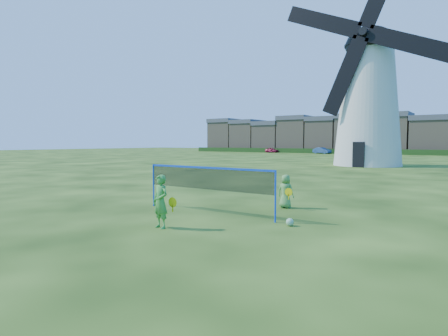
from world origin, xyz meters
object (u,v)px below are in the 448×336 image
object	(u,v)px
car_left	(272,150)
car_right	(322,151)
player_boy	(286,191)
player_girl	(161,202)
play_ball	(290,222)
badminton_net	(207,179)
windmill	(369,97)

from	to	relation	value
car_left	car_right	world-z (taller)	car_right
player_boy	car_right	world-z (taller)	car_right
player_girl	play_ball	world-z (taller)	player_girl
player_boy	badminton_net	bearing A→B (deg)	52.88
player_boy	car_left	xyz separation A→B (m)	(-33.17, 62.93, -0.06)
badminton_net	car_right	distance (m)	67.25
player_girl	play_ball	distance (m)	3.66
badminton_net	play_ball	distance (m)	3.22
windmill	car_left	bearing A→B (deg)	129.15
play_ball	car_left	distance (m)	74.05
windmill	car_left	distance (m)	47.07
badminton_net	player_boy	distance (m)	2.99
car_right	badminton_net	bearing A→B (deg)	-145.93
player_boy	car_left	bearing A→B (deg)	-64.24
windmill	badminton_net	bearing A→B (deg)	-86.01
player_girl	play_ball	bearing A→B (deg)	47.22
windmill	player_boy	bearing A→B (deg)	-82.08
badminton_net	play_ball	bearing A→B (deg)	-3.08
badminton_net	car_right	size ratio (longest dim) A/B	1.31
play_ball	car_right	xyz separation A→B (m)	(-22.52, 64.53, 0.53)
play_ball	car_right	bearing A→B (deg)	109.24
windmill	badminton_net	xyz separation A→B (m)	(2.03, -29.17, -5.72)
windmill	player_boy	distance (m)	27.73
car_left	badminton_net	bearing A→B (deg)	-147.26
player_girl	car_right	xyz separation A→B (m)	(-19.71, 66.79, -0.10)
player_girl	player_boy	bearing A→B (deg)	81.63
car_left	player_girl	bearing A→B (deg)	-147.91
play_ball	car_left	xyz separation A→B (m)	(-34.53, 65.50, 0.43)
badminton_net	car_left	distance (m)	72.53
badminton_net	car_left	size ratio (longest dim) A/B	1.59
badminton_net	play_ball	xyz separation A→B (m)	(3.04, -0.16, -1.03)
player_boy	play_ball	distance (m)	2.95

